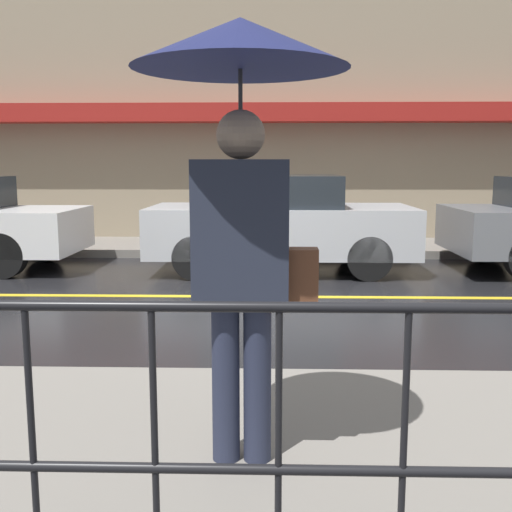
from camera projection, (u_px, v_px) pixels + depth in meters
ground_plane at (241, 297)px, 7.36m from camera, size 80.00×80.00×0.00m
sidewalk_near at (196, 464)px, 3.10m from camera, size 28.00×2.55×0.14m
sidewalk_far at (252, 247)px, 11.29m from camera, size 28.00×1.93×0.14m
lane_marking at (241, 296)px, 7.36m from camera, size 25.20×0.12×0.01m
building_storefront at (254, 106)px, 11.96m from camera, size 28.00×0.85×5.55m
railing_foreground at (154, 412)px, 1.98m from camera, size 12.00×0.04×1.03m
pedestrian at (242, 126)px, 2.77m from camera, size 1.00×1.00×2.12m
car_silver at (279, 222)px, 9.08m from camera, size 3.94×1.75×1.45m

